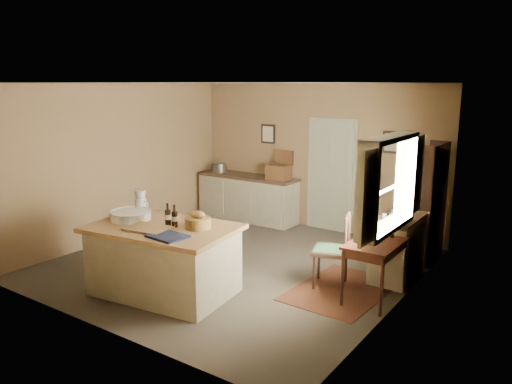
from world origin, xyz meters
TOP-DOWN VIEW (x-y plane):
  - ground at (0.00, 0.00)m, footprint 5.00×5.00m
  - wall_back at (0.00, 2.50)m, footprint 5.00×0.10m
  - wall_front at (0.00, -2.50)m, footprint 5.00×0.10m
  - wall_left at (-2.50, 0.00)m, footprint 0.10×5.00m
  - wall_right at (2.50, 0.00)m, footprint 0.10×5.00m
  - ceiling at (0.00, 0.00)m, footprint 5.00×5.00m
  - door at (0.35, 2.47)m, footprint 0.97×0.06m
  - framed_prints at (0.20, 2.48)m, footprint 2.82×0.02m
  - window at (2.42, -0.20)m, footprint 0.25×1.99m
  - work_island at (-0.14, -1.38)m, footprint 1.99×1.43m
  - sideboard at (-1.34, 2.20)m, footprint 2.12×0.60m
  - rug at (1.75, 0.00)m, footprint 1.17×1.65m
  - writing_desk at (2.20, 0.00)m, footprint 0.58×0.95m
  - desk_chair at (1.55, 0.05)m, footprint 0.58×0.58m
  - right_cabinet at (2.20, 0.81)m, footprint 0.53×0.96m
  - shelving_unit at (2.35, 1.85)m, footprint 0.31×0.82m

SIDE VIEW (x-z plane):
  - ground at x=0.00m, z-range 0.00..0.00m
  - rug at x=1.75m, z-range 0.00..0.01m
  - right_cabinet at x=2.20m, z-range -0.04..0.95m
  - sideboard at x=-1.34m, z-range -0.11..1.07m
  - work_island at x=-0.14m, z-range -0.12..1.08m
  - desk_chair at x=1.55m, z-range 0.00..1.00m
  - writing_desk at x=2.20m, z-range 0.26..1.08m
  - shelving_unit at x=2.35m, z-range 0.00..1.82m
  - door at x=0.35m, z-range 0.00..2.11m
  - wall_back at x=0.00m, z-range 0.00..2.70m
  - wall_front at x=0.00m, z-range 0.00..2.70m
  - wall_left at x=-2.50m, z-range 0.00..2.70m
  - wall_right at x=2.50m, z-range 0.00..2.70m
  - window at x=2.42m, z-range 0.99..2.11m
  - framed_prints at x=0.20m, z-range 1.53..1.91m
  - ceiling at x=0.00m, z-range 2.70..2.70m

